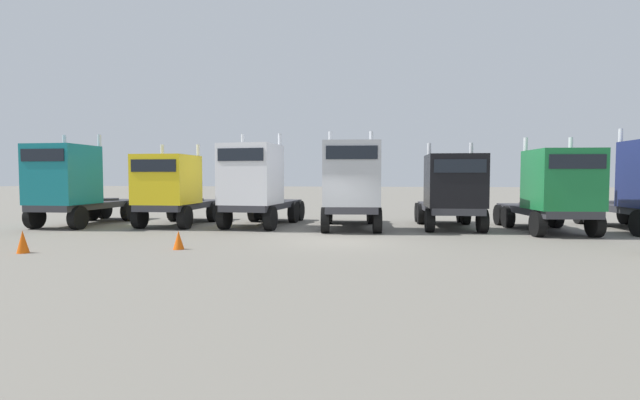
{
  "coord_description": "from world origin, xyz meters",
  "views": [
    {
      "loc": [
        1.59,
        -16.48,
        2.36
      ],
      "look_at": [
        -1.38,
        4.97,
        1.27
      ],
      "focal_mm": 25.06,
      "sensor_mm": 36.0,
      "label": 1
    }
  ],
  "objects": [
    {
      "name": "ground",
      "position": [
        0.0,
        0.0,
        0.0
      ],
      "size": [
        200.0,
        200.0,
        0.0
      ],
      "primitive_type": "plane",
      "color": "slate"
    },
    {
      "name": "semi_truck_teal",
      "position": [
        -13.15,
        3.17,
        2.01
      ],
      "size": [
        2.6,
        6.44,
        4.47
      ],
      "rotation": [
        0.0,
        0.0,
        -1.58
      ],
      "color": "#333338",
      "rests_on": "ground"
    },
    {
      "name": "semi_truck_yellow",
      "position": [
        -8.41,
        3.92,
        1.82
      ],
      "size": [
        2.58,
        5.88,
        4.01
      ],
      "rotation": [
        0.0,
        0.0,
        -1.57
      ],
      "color": "#333338",
      "rests_on": "ground"
    },
    {
      "name": "semi_truck_white",
      "position": [
        -4.3,
        3.97,
        2.03
      ],
      "size": [
        3.05,
        6.24,
        4.48
      ],
      "rotation": [
        0.0,
        0.0,
        -1.66
      ],
      "color": "#333338",
      "rests_on": "ground"
    },
    {
      "name": "semi_truck_silver",
      "position": [
        0.22,
        3.55,
        2.05
      ],
      "size": [
        3.05,
        6.4,
        4.5
      ],
      "rotation": [
        0.0,
        0.0,
        -1.49
      ],
      "color": "#333338",
      "rests_on": "ground"
    },
    {
      "name": "semi_truck_black",
      "position": [
        4.73,
        4.28,
        1.75
      ],
      "size": [
        2.68,
        5.8,
        3.96
      ],
      "rotation": [
        0.0,
        0.0,
        -1.55
      ],
      "color": "#333338",
      "rests_on": "ground"
    },
    {
      "name": "semi_truck_green",
      "position": [
        8.78,
        3.33,
        1.83
      ],
      "size": [
        2.97,
        5.83,
        4.09
      ],
      "rotation": [
        0.0,
        0.0,
        -1.49
      ],
      "color": "#333338",
      "rests_on": "ground"
    },
    {
      "name": "traffic_cone_near",
      "position": [
        -5.02,
        -2.68,
        0.3
      ],
      "size": [
        0.36,
        0.36,
        0.61
      ],
      "primitive_type": "cone",
      "color": "#F2590C",
      "rests_on": "ground"
    },
    {
      "name": "traffic_cone_mid",
      "position": [
        -9.51,
        -4.03,
        0.36
      ],
      "size": [
        0.36,
        0.36,
        0.71
      ],
      "primitive_type": "cone",
      "color": "#F2590C",
      "rests_on": "ground"
    }
  ]
}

